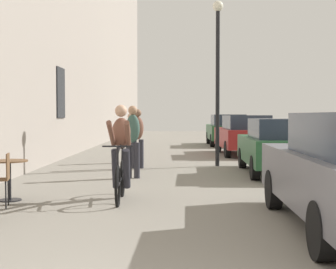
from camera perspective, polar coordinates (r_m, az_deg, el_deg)
cafe_table_far at (r=9.23m, az=-17.80°, el=-4.08°), size 0.64×0.64×0.72m
cafe_chair_far_toward_street at (r=8.62m, az=-18.66°, el=-4.56°), size 0.45×0.45×0.89m
cyclist_on_bicycle at (r=8.92m, az=-5.48°, el=-2.34°), size 0.52×1.76×1.74m
pedestrian_near at (r=11.91m, az=-4.08°, el=-0.33°), size 0.37×0.29×1.75m
pedestrian_mid at (r=14.10m, az=-3.52°, el=-0.07°), size 0.37×0.28×1.69m
pedestrian_far at (r=15.80m, az=-4.28°, el=-0.04°), size 0.36×0.27×1.59m
street_lamp at (r=14.87m, az=5.75°, el=8.36°), size 0.32×0.32×4.90m
parked_car_second at (r=13.02m, az=12.60°, el=-1.24°), size 1.79×4.06×1.43m
parked_car_third at (r=19.06m, az=8.75°, el=0.01°), size 1.91×4.31×1.51m
parked_car_fourth at (r=24.92m, az=6.81°, el=0.59°), size 1.85×4.36×1.55m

